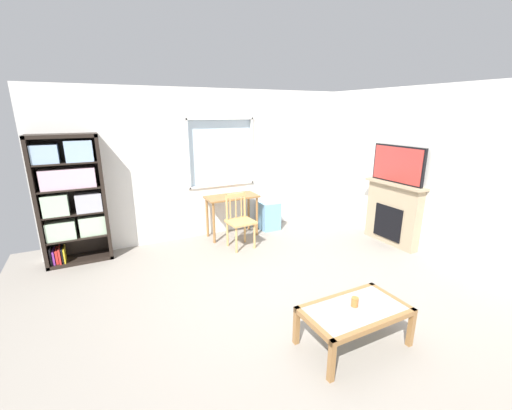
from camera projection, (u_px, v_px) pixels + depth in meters
ground at (282, 301)px, 3.96m from camera, size 6.41×6.19×0.02m
wall_back_with_window at (207, 165)px, 5.82m from camera, size 5.41×0.15×2.59m
wall_right at (445, 176)px, 4.80m from camera, size 0.12×5.39×2.59m
bookshelf at (71, 196)px, 4.74m from camera, size 0.90×0.38×1.90m
desk_under_window at (232, 203)px, 5.84m from camera, size 0.93×0.45×0.76m
wooden_chair at (240, 220)px, 5.41m from camera, size 0.45×0.43×0.90m
plastic_drawer_unit at (268, 215)px, 6.32m from camera, size 0.35×0.40×0.53m
fireplace at (393, 213)px, 5.55m from camera, size 0.26×1.10×1.07m
tv at (398, 164)px, 5.31m from camera, size 0.06×0.97×0.61m
coffee_table at (355, 314)px, 3.12m from camera, size 1.02×0.58×0.40m
sippy_cup at (355, 302)px, 3.13m from camera, size 0.07×0.07×0.09m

